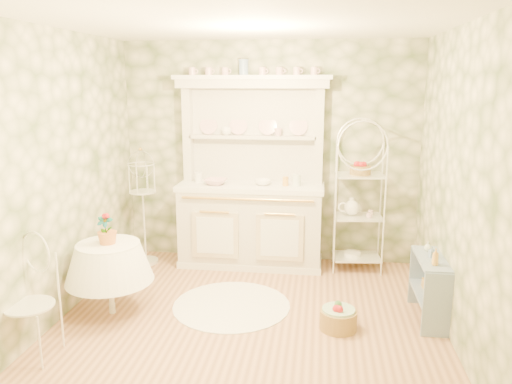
# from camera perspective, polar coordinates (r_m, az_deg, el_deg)

# --- Properties ---
(floor) EXTENTS (3.60, 3.60, 0.00)m
(floor) POSITION_cam_1_polar(r_m,az_deg,el_deg) (4.86, -0.80, -14.67)
(floor) COLOR tan
(floor) RESTS_ON ground
(ceiling) EXTENTS (3.60, 3.60, 0.00)m
(ceiling) POSITION_cam_1_polar(r_m,az_deg,el_deg) (4.34, -0.91, 18.85)
(ceiling) COLOR white
(ceiling) RESTS_ON floor
(wall_left) EXTENTS (3.60, 3.60, 0.00)m
(wall_left) POSITION_cam_1_polar(r_m,az_deg,el_deg) (4.99, -21.76, 1.58)
(wall_left) COLOR beige
(wall_left) RESTS_ON floor
(wall_right) EXTENTS (3.60, 3.60, 0.00)m
(wall_right) POSITION_cam_1_polar(r_m,az_deg,el_deg) (4.52, 22.37, 0.44)
(wall_right) COLOR beige
(wall_right) RESTS_ON floor
(wall_back) EXTENTS (3.60, 3.60, 0.00)m
(wall_back) POSITION_cam_1_polar(r_m,az_deg,el_deg) (6.17, 1.58, 4.44)
(wall_back) COLOR beige
(wall_back) RESTS_ON floor
(wall_front) EXTENTS (3.60, 3.60, 0.00)m
(wall_front) POSITION_cam_1_polar(r_m,az_deg,el_deg) (2.70, -6.43, -6.48)
(wall_front) COLOR beige
(wall_front) RESTS_ON floor
(kitchen_dresser) EXTENTS (1.87, 0.61, 2.29)m
(kitchen_dresser) POSITION_cam_1_polar(r_m,az_deg,el_deg) (5.95, -0.63, 2.14)
(kitchen_dresser) COLOR silver
(kitchen_dresser) RESTS_ON floor
(bakers_rack) EXTENTS (0.59, 0.45, 1.77)m
(bakers_rack) POSITION_cam_1_polar(r_m,az_deg,el_deg) (5.98, 11.69, -0.61)
(bakers_rack) COLOR white
(bakers_rack) RESTS_ON floor
(side_shelf) EXTENTS (0.35, 0.72, 0.60)m
(side_shelf) POSITION_cam_1_polar(r_m,az_deg,el_deg) (5.07, 19.18, -10.48)
(side_shelf) COLOR #7D91AC
(side_shelf) RESTS_ON floor
(round_table) EXTENTS (0.70, 0.70, 0.71)m
(round_table) POSITION_cam_1_polar(r_m,az_deg,el_deg) (5.09, -16.32, -9.49)
(round_table) COLOR white
(round_table) RESTS_ON floor
(cafe_chair) EXTENTS (0.50, 0.50, 0.83)m
(cafe_chair) POSITION_cam_1_polar(r_m,az_deg,el_deg) (4.54, -24.47, -12.14)
(cafe_chair) COLOR white
(cafe_chair) RESTS_ON floor
(birdcage_stand) EXTENTS (0.36, 0.36, 1.37)m
(birdcage_stand) POSITION_cam_1_polar(r_m,az_deg,el_deg) (6.25, -12.74, -1.98)
(birdcage_stand) COLOR white
(birdcage_stand) RESTS_ON floor
(floor_basket) EXTENTS (0.46, 0.46, 0.23)m
(floor_basket) POSITION_cam_1_polar(r_m,az_deg,el_deg) (4.76, 9.39, -13.94)
(floor_basket) COLOR olive
(floor_basket) RESTS_ON floor
(lace_rug) EXTENTS (1.47, 1.47, 0.01)m
(lace_rug) POSITION_cam_1_polar(r_m,az_deg,el_deg) (5.18, -2.82, -12.80)
(lace_rug) COLOR white
(lace_rug) RESTS_ON floor
(bowl_floral) EXTENTS (0.31, 0.31, 0.07)m
(bowl_floral) POSITION_cam_1_polar(r_m,az_deg,el_deg) (6.00, -4.65, 0.94)
(bowl_floral) COLOR white
(bowl_floral) RESTS_ON kitchen_dresser
(bowl_white) EXTENTS (0.27, 0.27, 0.07)m
(bowl_white) POSITION_cam_1_polar(r_m,az_deg,el_deg) (5.95, 0.80, 0.89)
(bowl_white) COLOR white
(bowl_white) RESTS_ON kitchen_dresser
(cup_left) EXTENTS (0.14, 0.14, 0.10)m
(cup_left) POSITION_cam_1_polar(r_m,az_deg,el_deg) (6.09, -3.41, 6.79)
(cup_left) COLOR white
(cup_left) RESTS_ON kitchen_dresser
(cup_right) EXTENTS (0.13, 0.13, 0.09)m
(cup_right) POSITION_cam_1_polar(r_m,az_deg,el_deg) (6.01, 2.55, 6.71)
(cup_right) COLOR white
(cup_right) RESTS_ON kitchen_dresser
(potted_geranium) EXTENTS (0.17, 0.12, 0.30)m
(potted_geranium) POSITION_cam_1_polar(r_m,az_deg,el_deg) (4.90, -16.83, -4.27)
(potted_geranium) COLOR #3F7238
(potted_geranium) RESTS_ON round_table
(bottle_amber) EXTENTS (0.06, 0.06, 0.16)m
(bottle_amber) POSITION_cam_1_polar(r_m,az_deg,el_deg) (4.76, 19.81, -7.11)
(bottle_amber) COLOR gold
(bottle_amber) RESTS_ON side_shelf
(bottle_blue) EXTENTS (0.06, 0.06, 0.11)m
(bottle_blue) POSITION_cam_1_polar(r_m,az_deg,el_deg) (4.96, 19.46, -6.65)
(bottle_blue) COLOR #748EB9
(bottle_blue) RESTS_ON side_shelf
(bottle_glass) EXTENTS (0.08, 0.08, 0.10)m
(bottle_glass) POSITION_cam_1_polar(r_m,az_deg,el_deg) (5.13, 19.04, -6.05)
(bottle_glass) COLOR silver
(bottle_glass) RESTS_ON side_shelf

